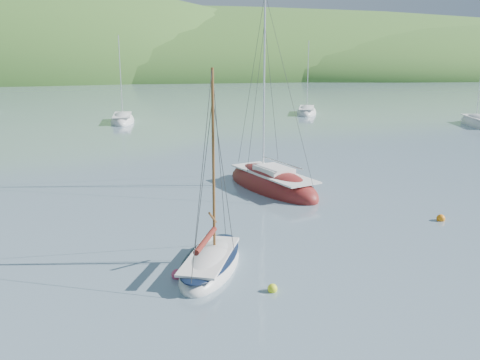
{
  "coord_description": "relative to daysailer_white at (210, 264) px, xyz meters",
  "views": [
    {
      "loc": [
        -1.95,
        -19.04,
        9.27
      ],
      "look_at": [
        1.96,
        8.0,
        2.37
      ],
      "focal_mm": 40.0,
      "sensor_mm": 36.0,
      "label": 1
    }
  ],
  "objects": [
    {
      "name": "shoreline_hills",
      "position": [
        -9.5,
        170.26,
        -0.21
      ],
      "size": [
        690.0,
        135.0,
        56.0
      ],
      "color": "#336526",
      "rests_on": "ground"
    },
    {
      "name": "distant_sloop_d",
      "position": [
        35.43,
        37.25,
        -0.01
      ],
      "size": [
        4.23,
        8.74,
        11.96
      ],
      "rotation": [
        0.0,
        0.0,
        -0.16
      ],
      "color": "silver",
      "rests_on": "ground"
    },
    {
      "name": "mooring_buoys",
      "position": [
        0.61,
        2.17,
        -0.09
      ],
      "size": [
        24.75,
        9.17,
        0.48
      ],
      "color": "#EBFF20",
      "rests_on": "ground"
    },
    {
      "name": "distant_sloop_b",
      "position": [
        18.05,
        51.16,
        -0.03
      ],
      "size": [
        4.72,
        7.99,
        10.76
      ],
      "rotation": [
        0.0,
        0.0,
        -0.29
      ],
      "color": "silver",
      "rests_on": "ground"
    },
    {
      "name": "sloop_red",
      "position": [
        5.25,
        12.51,
        0.03
      ],
      "size": [
        6.41,
        9.67,
        13.56
      ],
      "rotation": [
        0.0,
        0.0,
        0.39
      ],
      "color": "maroon",
      "rests_on": "ground"
    },
    {
      "name": "ground",
      "position": [
        0.16,
        -2.16,
        -0.21
      ],
      "size": [
        700.0,
        700.0,
        0.0
      ],
      "primitive_type": "plane",
      "color": "gray",
      "rests_on": "ground"
    },
    {
      "name": "daysailer_white",
      "position": [
        0.0,
        0.0,
        0.0
      ],
      "size": [
        4.03,
        6.25,
        9.02
      ],
      "rotation": [
        0.0,
        0.0,
        -0.35
      ],
      "color": "silver",
      "rests_on": "ground"
    },
    {
      "name": "distant_sloop_a",
      "position": [
        -6.79,
        46.29,
        -0.02
      ],
      "size": [
        2.99,
        8.07,
        11.44
      ],
      "rotation": [
        0.0,
        0.0,
        0.02
      ],
      "color": "silver",
      "rests_on": "ground"
    }
  ]
}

